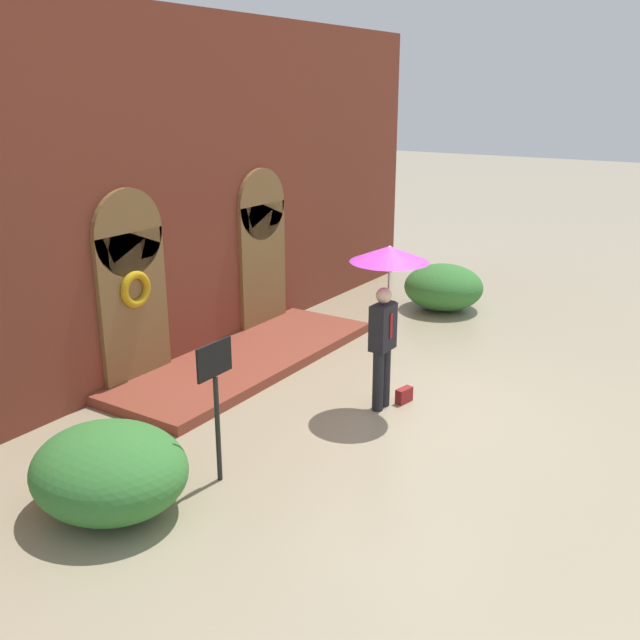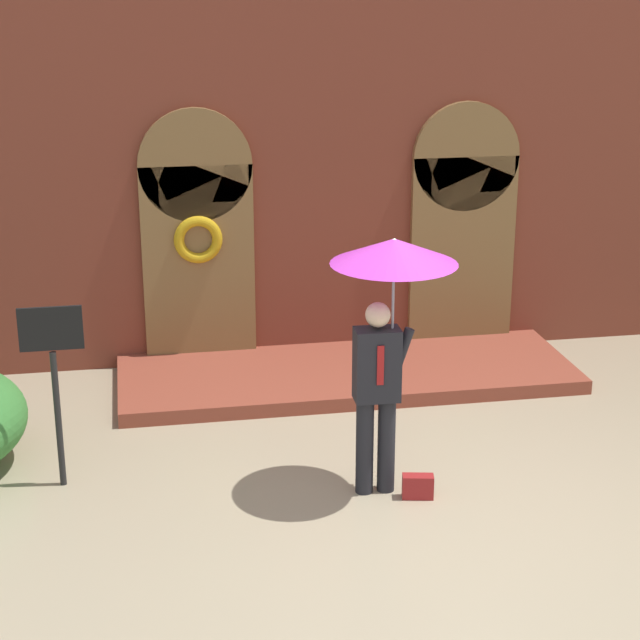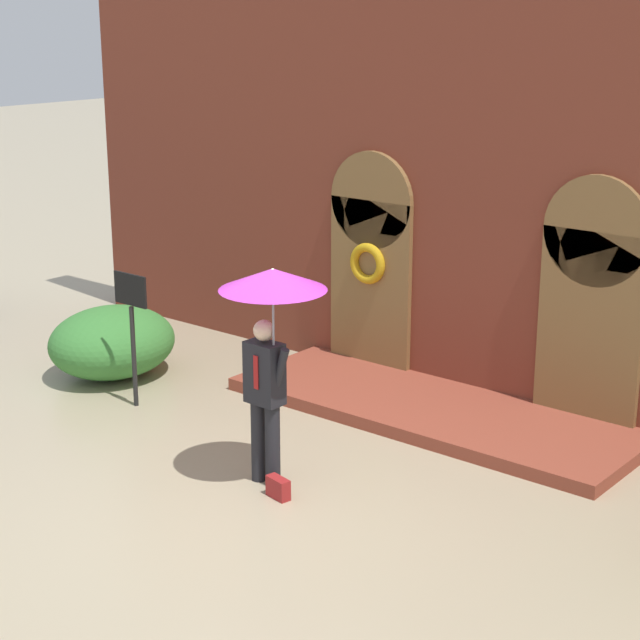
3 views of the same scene
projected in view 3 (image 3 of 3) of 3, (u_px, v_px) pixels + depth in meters
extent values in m
plane|color=tan|center=(265.00, 501.00, 10.93)|extent=(80.00, 80.00, 0.00)
cube|color=brown|center=(489.00, 179.00, 13.25)|extent=(14.00, 0.50, 5.60)
cube|color=brown|center=(370.00, 288.00, 14.46)|extent=(1.30, 0.08, 2.40)
cylinder|color=brown|center=(371.00, 200.00, 14.12)|extent=(1.30, 0.08, 1.30)
cube|color=brown|center=(589.00, 332.00, 12.51)|extent=(1.30, 0.08, 2.40)
cylinder|color=brown|center=(596.00, 231.00, 12.17)|extent=(1.30, 0.08, 1.30)
torus|color=#C69314|center=(367.00, 264.00, 14.31)|extent=(0.56, 0.12, 0.56)
cube|color=brown|center=(431.00, 410.00, 13.17)|extent=(5.20, 1.80, 0.16)
cylinder|color=black|center=(259.00, 441.00, 11.31)|extent=(0.16, 0.16, 0.90)
cylinder|color=black|center=(273.00, 445.00, 11.18)|extent=(0.16, 0.16, 0.90)
cube|color=black|center=(264.00, 373.00, 11.02)|extent=(0.41, 0.25, 0.66)
cube|color=#A51919|center=(256.00, 372.00, 10.92)|extent=(0.06, 0.01, 0.36)
sphere|color=beige|center=(264.00, 330.00, 10.89)|extent=(0.22, 0.22, 0.22)
cylinder|color=black|center=(280.00, 368.00, 10.86)|extent=(0.22, 0.09, 0.46)
cylinder|color=gray|center=(274.00, 337.00, 10.82)|extent=(0.02, 0.02, 0.98)
cone|color=#992893|center=(273.00, 279.00, 10.65)|extent=(1.10, 1.10, 0.22)
cone|color=white|center=(273.00, 278.00, 10.65)|extent=(0.61, 0.61, 0.20)
cube|color=maroon|center=(278.00, 488.00, 10.98)|extent=(0.30, 0.17, 0.22)
cylinder|color=black|center=(134.00, 357.00, 13.37)|extent=(0.06, 0.06, 1.30)
cube|color=black|center=(130.00, 290.00, 13.12)|extent=(0.56, 0.03, 0.40)
ellipsoid|color=#387A33|center=(112.00, 342.00, 14.52)|extent=(1.59, 1.79, 0.95)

